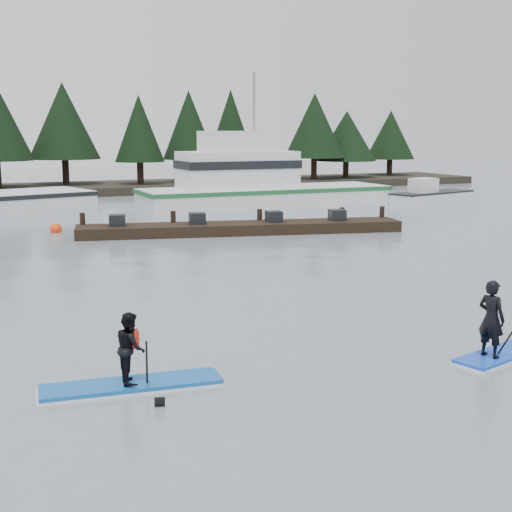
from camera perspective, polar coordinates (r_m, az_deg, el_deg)
name	(u,v)px	position (r m, az deg, el deg)	size (l,w,h in m)	color
ground	(372,354)	(15.14, 9.30, -7.72)	(160.00, 160.00, 0.00)	gray
far_shore	(59,189)	(54.78, -15.46, 5.15)	(70.00, 8.00, 0.60)	#2D281E
treeline	(59,194)	(54.81, -15.45, 4.84)	(60.00, 4.00, 8.00)	black
fishing_boat_medium	(259,196)	(43.41, 0.22, 4.79)	(15.27, 4.50, 8.96)	white
skiff	(432,197)	(47.10, 13.91, 4.57)	(6.26, 1.88, 0.73)	white
floating_dock	(241,228)	(32.15, -1.17, 2.25)	(14.58, 1.94, 0.49)	black
buoy_b	(56,232)	(33.80, -15.71, 1.84)	(0.54, 0.54, 0.54)	#FF390C
paddleboard_solo	(131,363)	(13.06, -9.97, -8.47)	(3.29, 1.25, 1.86)	#1155A4
paddleboard_duo	(509,328)	(15.61, 19.61, -5.48)	(3.19, 1.60, 2.20)	blue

